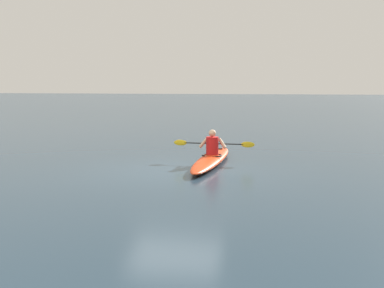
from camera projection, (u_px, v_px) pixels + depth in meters
name	position (u px, v px, depth m)	size (l,w,h in m)	color
ground_plane	(174.00, 170.00, 12.83)	(160.00, 160.00, 0.00)	#233847
kayak	(212.00, 159.00, 13.89)	(0.96, 4.74, 0.26)	red
kayaker	(212.00, 144.00, 13.95)	(2.42, 0.48, 0.73)	red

